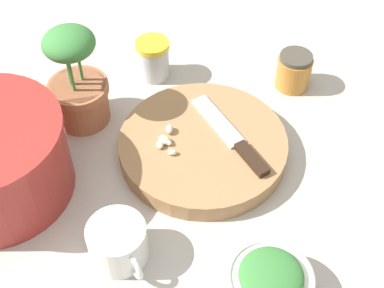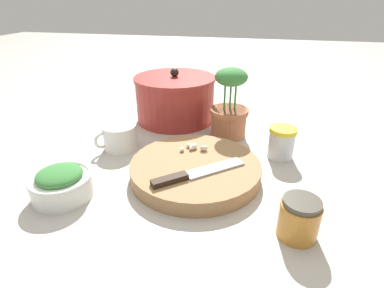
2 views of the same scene
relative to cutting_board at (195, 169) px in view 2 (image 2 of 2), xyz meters
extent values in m
plane|color=#B2ADA3|center=(-0.06, 0.04, -0.02)|extent=(5.00, 5.00, 0.00)
cylinder|color=#9E754C|center=(0.00, 0.00, 0.00)|extent=(0.32, 0.32, 0.04)
cube|color=black|center=(-0.04, -0.09, 0.03)|extent=(0.08, 0.07, 0.01)
cube|color=#B2B2B7|center=(0.05, -0.02, 0.02)|extent=(0.13, 0.12, 0.01)
ellipsoid|color=silver|center=(0.01, 0.07, 0.03)|extent=(0.02, 0.02, 0.01)
ellipsoid|color=beige|center=(-0.05, 0.05, 0.02)|extent=(0.01, 0.02, 0.01)
ellipsoid|color=#E5EAC5|center=(-0.03, 0.07, 0.02)|extent=(0.02, 0.02, 0.01)
ellipsoid|color=white|center=(-0.02, 0.06, 0.02)|extent=(0.02, 0.02, 0.01)
ellipsoid|color=#E6E8C3|center=(-0.02, 0.07, 0.03)|extent=(0.03, 0.03, 0.01)
cylinder|color=silver|center=(-0.27, -0.14, 0.01)|extent=(0.13, 0.13, 0.05)
torus|color=silver|center=(-0.27, -0.14, 0.03)|extent=(0.13, 0.13, 0.01)
ellipsoid|color=#387A38|center=(-0.27, -0.14, 0.04)|extent=(0.10, 0.10, 0.03)
cylinder|color=silver|center=(0.21, 0.14, 0.02)|extent=(0.07, 0.07, 0.08)
cylinder|color=yellow|center=(0.21, 0.14, 0.06)|extent=(0.07, 0.07, 0.01)
cylinder|color=silver|center=(-0.24, 0.10, 0.02)|extent=(0.10, 0.10, 0.07)
torus|color=silver|center=(-0.28, 0.06, 0.02)|extent=(0.04, 0.04, 0.05)
cylinder|color=#BC7A2D|center=(0.23, -0.16, 0.02)|extent=(0.07, 0.07, 0.07)
cylinder|color=#474238|center=(0.23, -0.16, 0.06)|extent=(0.07, 0.07, 0.01)
cylinder|color=#9E2D28|center=(-0.14, 0.35, 0.05)|extent=(0.27, 0.27, 0.14)
cylinder|color=#9E2D28|center=(-0.14, 0.35, 0.13)|extent=(0.27, 0.27, 0.01)
sphere|color=black|center=(-0.14, 0.35, 0.15)|extent=(0.03, 0.03, 0.03)
cylinder|color=#B26B47|center=(0.05, 0.25, 0.03)|extent=(0.11, 0.11, 0.09)
cylinder|color=#B26B47|center=(0.05, 0.25, 0.06)|extent=(0.12, 0.12, 0.02)
ellipsoid|color=#387A38|center=(0.05, 0.25, 0.17)|extent=(0.10, 0.10, 0.05)
cylinder|color=#387A38|center=(0.04, 0.25, 0.12)|extent=(0.01, 0.01, 0.10)
cylinder|color=#387A38|center=(0.05, 0.26, 0.12)|extent=(0.01, 0.01, 0.10)
cylinder|color=#387A38|center=(0.07, 0.25, 0.12)|extent=(0.01, 0.01, 0.10)
camera|label=1|loc=(-0.67, -0.10, 0.75)|focal=50.00mm
camera|label=2|loc=(0.13, -0.61, 0.39)|focal=28.00mm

